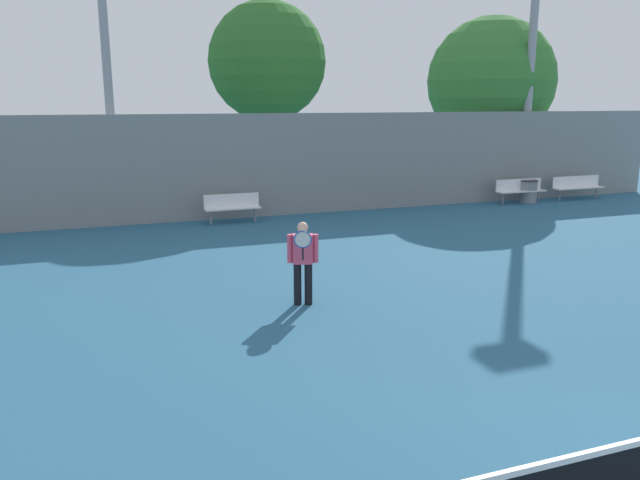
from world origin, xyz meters
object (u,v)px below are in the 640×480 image
object	(u,v)px
bench_courtside_far	(232,205)
tree_green_broad	(267,62)
tennis_player	(303,259)
bench_by_gate	(520,188)
tree_dark_dense	(491,82)
light_pole_center_back	(533,37)
bench_courtside_near	(577,185)
trash_bin	(528,191)

from	to	relation	value
bench_courtside_far	tree_green_broad	world-z (taller)	tree_green_broad
tennis_player	bench_by_gate	bearing A→B (deg)	55.18
tree_green_broad	tree_dark_dense	bearing A→B (deg)	-15.10
light_pole_center_back	tree_green_broad	size ratio (longest dim) A/B	1.42
tennis_player	bench_courtside_near	bearing A→B (deg)	49.62
light_pole_center_back	tree_dark_dense	distance (m)	2.74
bench_courtside_far	trash_bin	xyz separation A→B (m)	(10.81, 0.03, -0.13)
bench_courtside_near	light_pole_center_back	bearing A→B (deg)	151.97
tree_green_broad	bench_courtside_far	bearing A→B (deg)	-116.13
bench_courtside_near	tree_dark_dense	distance (m)	5.29
trash_bin	light_pole_center_back	bearing A→B (deg)	64.27
light_pole_center_back	trash_bin	bearing A→B (deg)	-115.73
bench_courtside_near	trash_bin	xyz separation A→B (m)	(-2.17, 0.03, -0.13)
tennis_player	tree_green_broad	xyz separation A→B (m)	(3.23, 13.62, 4.18)
tennis_player	bench_courtside_far	size ratio (longest dim) A/B	0.90
bench_by_gate	tree_dark_dense	size ratio (longest dim) A/B	0.28
light_pole_center_back	trash_bin	world-z (taller)	light_pole_center_back
tennis_player	trash_bin	xyz separation A→B (m)	(11.32, 8.11, -0.44)
bench_courtside_far	bench_courtside_near	bearing A→B (deg)	0.00
light_pole_center_back	trash_bin	xyz separation A→B (m)	(-0.43, -0.90, -5.39)
bench_by_gate	trash_bin	xyz separation A→B (m)	(0.39, 0.03, -0.13)
bench_courtside_far	tree_dark_dense	bearing A→B (deg)	16.13
bench_courtside_near	bench_by_gate	bearing A→B (deg)	-179.99
bench_by_gate	tree_dark_dense	xyz separation A→B (m)	(0.81, 3.25, 3.79)
bench_by_gate	tree_green_broad	xyz separation A→B (m)	(-7.70, 5.54, 4.49)
bench_courtside_near	tennis_player	bearing A→B (deg)	-149.09
bench_courtside_far	trash_bin	world-z (taller)	bench_courtside_far
tennis_player	bench_courtside_far	world-z (taller)	tennis_player
tennis_player	trash_bin	size ratio (longest dim) A/B	1.88
tree_green_broad	tree_dark_dense	xyz separation A→B (m)	(8.51, -2.30, -0.70)
bench_by_gate	bench_courtside_far	bearing A→B (deg)	-180.00
bench_courtside_far	tree_green_broad	xyz separation A→B (m)	(2.72, 5.54, 4.49)
trash_bin	tree_green_broad	size ratio (longest dim) A/B	0.11
bench_courtside_far	tree_green_broad	distance (m)	7.64
bench_by_gate	light_pole_center_back	bearing A→B (deg)	48.59
tennis_player	tree_dark_dense	distance (m)	16.68
tree_dark_dense	bench_courtside_near	bearing A→B (deg)	-61.60
tennis_player	bench_by_gate	size ratio (longest dim) A/B	0.79
light_pole_center_back	tree_green_broad	distance (m)	9.72
bench_courtside_far	light_pole_center_back	xyz separation A→B (m)	(11.24, 0.93, 5.26)
trash_bin	tree_green_broad	xyz separation A→B (m)	(-8.09, 5.51, 4.62)
trash_bin	tree_dark_dense	size ratio (longest dim) A/B	0.12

